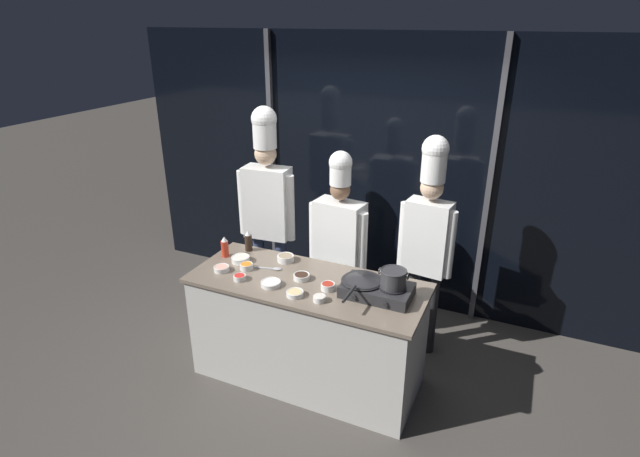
{
  "coord_description": "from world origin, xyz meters",
  "views": [
    {
      "loc": [
        1.49,
        -3.06,
        2.82
      ],
      "look_at": [
        0.0,
        0.25,
        1.26
      ],
      "focal_mm": 28.0,
      "sensor_mm": 36.0,
      "label": 1
    }
  ],
  "objects_px": {
    "stock_pot": "(393,278)",
    "prep_bowl_onion": "(319,298)",
    "frying_pan": "(362,278)",
    "prep_bowl_carrots": "(246,266)",
    "prep_bowl_soy_glaze": "(302,276)",
    "prep_bowl_chili_flakes": "(328,286)",
    "squeeze_bottle_soy": "(248,241)",
    "prep_bowl_garlic": "(241,259)",
    "chef_sous": "(339,235)",
    "portable_stove": "(377,290)",
    "serving_spoon_slotted": "(273,269)",
    "prep_bowl_rice": "(271,283)",
    "chef_line": "(428,230)",
    "squeeze_bottle_chili": "(225,247)",
    "prep_bowl_ginger": "(295,293)",
    "prep_bowl_shrimp": "(222,268)",
    "prep_bowl_bell_pepper": "(240,277)",
    "prep_bowl_mushrooms": "(286,258)",
    "chef_head": "(267,199)"
  },
  "relations": [
    {
      "from": "squeeze_bottle_soy",
      "to": "prep_bowl_onion",
      "type": "xyz_separation_m",
      "value": [
        0.92,
        -0.52,
        -0.06
      ]
    },
    {
      "from": "stock_pot",
      "to": "prep_bowl_garlic",
      "type": "relative_size",
      "value": 1.4
    },
    {
      "from": "chef_head",
      "to": "chef_line",
      "type": "distance_m",
      "value": 1.52
    },
    {
      "from": "serving_spoon_slotted",
      "to": "chef_sous",
      "type": "height_order",
      "value": "chef_sous"
    },
    {
      "from": "frying_pan",
      "to": "prep_bowl_garlic",
      "type": "distance_m",
      "value": 1.1
    },
    {
      "from": "prep_bowl_chili_flakes",
      "to": "prep_bowl_carrots",
      "type": "bearing_deg",
      "value": 177.64
    },
    {
      "from": "squeeze_bottle_soy",
      "to": "prep_bowl_chili_flakes",
      "type": "distance_m",
      "value": 0.97
    },
    {
      "from": "stock_pot",
      "to": "chef_line",
      "type": "distance_m",
      "value": 0.76
    },
    {
      "from": "squeeze_bottle_soy",
      "to": "prep_bowl_chili_flakes",
      "type": "xyz_separation_m",
      "value": [
        0.91,
        -0.34,
        -0.06
      ]
    },
    {
      "from": "squeeze_bottle_soy",
      "to": "prep_bowl_bell_pepper",
      "type": "distance_m",
      "value": 0.54
    },
    {
      "from": "prep_bowl_soy_glaze",
      "to": "prep_bowl_chili_flakes",
      "type": "bearing_deg",
      "value": -14.39
    },
    {
      "from": "stock_pot",
      "to": "chef_line",
      "type": "relative_size",
      "value": 0.11
    },
    {
      "from": "squeeze_bottle_chili",
      "to": "chef_head",
      "type": "bearing_deg",
      "value": 85.4
    },
    {
      "from": "prep_bowl_garlic",
      "to": "serving_spoon_slotted",
      "type": "distance_m",
      "value": 0.32
    },
    {
      "from": "squeeze_bottle_chili",
      "to": "prep_bowl_ginger",
      "type": "bearing_deg",
      "value": -22.0
    },
    {
      "from": "portable_stove",
      "to": "stock_pot",
      "type": "distance_m",
      "value": 0.17
    },
    {
      "from": "frying_pan",
      "to": "prep_bowl_carrots",
      "type": "height_order",
      "value": "frying_pan"
    },
    {
      "from": "prep_bowl_rice",
      "to": "prep_bowl_mushrooms",
      "type": "bearing_deg",
      "value": 102.47
    },
    {
      "from": "stock_pot",
      "to": "prep_bowl_shrimp",
      "type": "bearing_deg",
      "value": -173.95
    },
    {
      "from": "squeeze_bottle_soy",
      "to": "prep_bowl_garlic",
      "type": "height_order",
      "value": "squeeze_bottle_soy"
    },
    {
      "from": "prep_bowl_ginger",
      "to": "prep_bowl_bell_pepper",
      "type": "relative_size",
      "value": 1.33
    },
    {
      "from": "prep_bowl_ginger",
      "to": "prep_bowl_mushrooms",
      "type": "bearing_deg",
      "value": 124.75
    },
    {
      "from": "prep_bowl_chili_flakes",
      "to": "serving_spoon_slotted",
      "type": "xyz_separation_m",
      "value": [
        -0.54,
        0.12,
        -0.02
      ]
    },
    {
      "from": "prep_bowl_chili_flakes",
      "to": "chef_sous",
      "type": "xyz_separation_m",
      "value": [
        -0.22,
        0.76,
        0.07
      ]
    },
    {
      "from": "portable_stove",
      "to": "prep_bowl_rice",
      "type": "height_order",
      "value": "portable_stove"
    },
    {
      "from": "prep_bowl_rice",
      "to": "prep_bowl_garlic",
      "type": "bearing_deg",
      "value": 150.04
    },
    {
      "from": "prep_bowl_rice",
      "to": "serving_spoon_slotted",
      "type": "relative_size",
      "value": 0.67
    },
    {
      "from": "prep_bowl_onion",
      "to": "prep_bowl_mushrooms",
      "type": "bearing_deg",
      "value": 138.15
    },
    {
      "from": "frying_pan",
      "to": "prep_bowl_onion",
      "type": "xyz_separation_m",
      "value": [
        -0.24,
        -0.24,
        -0.09
      ]
    },
    {
      "from": "prep_bowl_mushrooms",
      "to": "prep_bowl_garlic",
      "type": "distance_m",
      "value": 0.38
    },
    {
      "from": "portable_stove",
      "to": "prep_bowl_carrots",
      "type": "relative_size",
      "value": 4.7
    },
    {
      "from": "prep_bowl_shrimp",
      "to": "prep_bowl_mushrooms",
      "type": "height_order",
      "value": "prep_bowl_mushrooms"
    },
    {
      "from": "squeeze_bottle_soy",
      "to": "prep_bowl_rice",
      "type": "distance_m",
      "value": 0.68
    },
    {
      "from": "prep_bowl_carrots",
      "to": "squeeze_bottle_soy",
      "type": "bearing_deg",
      "value": 118.62
    },
    {
      "from": "frying_pan",
      "to": "stock_pot",
      "type": "distance_m",
      "value": 0.24
    },
    {
      "from": "chef_sous",
      "to": "portable_stove",
      "type": "bearing_deg",
      "value": 136.64
    },
    {
      "from": "squeeze_bottle_soy",
      "to": "chef_sous",
      "type": "height_order",
      "value": "chef_sous"
    },
    {
      "from": "squeeze_bottle_chili",
      "to": "prep_bowl_rice",
      "type": "xyz_separation_m",
      "value": [
        0.6,
        -0.28,
        -0.07
      ]
    },
    {
      "from": "prep_bowl_rice",
      "to": "chef_line",
      "type": "xyz_separation_m",
      "value": [
        0.97,
        0.95,
        0.24
      ]
    },
    {
      "from": "prep_bowl_chili_flakes",
      "to": "chef_sous",
      "type": "relative_size",
      "value": 0.06
    },
    {
      "from": "chef_sous",
      "to": "prep_bowl_rice",
      "type": "bearing_deg",
      "value": 83.37
    },
    {
      "from": "stock_pot",
      "to": "prep_bowl_onion",
      "type": "distance_m",
      "value": 0.55
    },
    {
      "from": "prep_bowl_carrots",
      "to": "squeeze_bottle_chili",
      "type": "bearing_deg",
      "value": 156.18
    },
    {
      "from": "prep_bowl_garlic",
      "to": "chef_line",
      "type": "xyz_separation_m",
      "value": [
        1.4,
        0.7,
        0.24
      ]
    },
    {
      "from": "frying_pan",
      "to": "prep_bowl_shrimp",
      "type": "xyz_separation_m",
      "value": [
        -1.15,
        -0.14,
        -0.1
      ]
    },
    {
      "from": "prep_bowl_carrots",
      "to": "prep_bowl_soy_glaze",
      "type": "xyz_separation_m",
      "value": [
        0.48,
        0.03,
        -0.0
      ]
    },
    {
      "from": "stock_pot",
      "to": "portable_stove",
      "type": "bearing_deg",
      "value": -179.87
    },
    {
      "from": "portable_stove",
      "to": "frying_pan",
      "type": "bearing_deg",
      "value": -177.54
    },
    {
      "from": "chef_sous",
      "to": "squeeze_bottle_chili",
      "type": "bearing_deg",
      "value": 42.93
    },
    {
      "from": "squeeze_bottle_soy",
      "to": "prep_bowl_carrots",
      "type": "bearing_deg",
      "value": -61.38
    }
  ]
}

